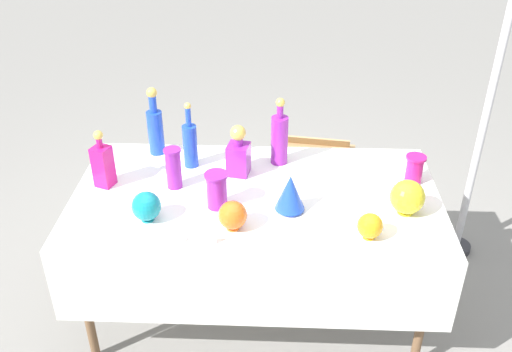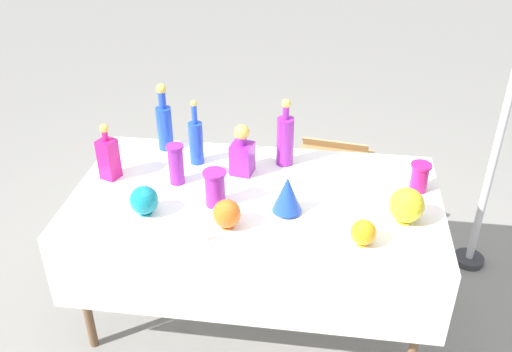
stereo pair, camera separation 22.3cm
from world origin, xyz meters
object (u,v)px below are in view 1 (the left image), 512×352
Objects in this scene: square_decanter_0 at (238,153)px; slender_vase_0 at (173,167)px; tall_bottle_1 at (190,143)px; round_bowl_2 at (233,215)px; square_decanter_1 at (103,164)px; round_bowl_3 at (370,226)px; fluted_vase_0 at (290,193)px; round_bowl_1 at (407,197)px; slender_vase_1 at (217,189)px; slender_vase_2 at (415,168)px; round_bowl_0 at (146,206)px; cardboard_box_behind_left at (316,170)px; canopy_pole at (488,107)px; tall_bottle_0 at (155,127)px; tall_bottle_2 at (279,138)px.

slender_vase_0 is at bearing -155.60° from square_decanter_0.
round_bowl_2 is at bearing -64.36° from tall_bottle_1.
square_decanter_1 is 1.32m from round_bowl_3.
round_bowl_2 is (0.26, -0.54, -0.06)m from tall_bottle_1.
fluted_vase_0 reaches higher than round_bowl_1.
square_decanter_0 is 1.53× the size of slender_vase_1.
slender_vase_2 is at bearing 72.42° from round_bowl_1.
tall_bottle_1 reaches higher than round_bowl_3.
round_bowl_0 is at bearing 174.66° from round_bowl_3.
round_bowl_3 is at bearing -4.13° from round_bowl_2.
round_bowl_3 reaches higher than cardboard_box_behind_left.
tall_bottle_1 is at bearing 75.06° from round_bowl_0.
slender_vase_1 reaches higher than round_bowl_1.
slender_vase_0 reaches higher than slender_vase_2.
slender_vase_0 reaches higher than round_bowl_0.
canopy_pole is (1.59, 0.31, 0.09)m from tall_bottle_1.
slender_vase_2 reaches higher than cardboard_box_behind_left.
tall_bottle_0 is 1.36m from round_bowl_1.
tall_bottle_0 is 1.81m from canopy_pole.
square_decanter_0 is 0.80m from round_bowl_3.
tall_bottle_2 is 0.70m from slender_vase_2.
round_bowl_0 reaches higher than round_bowl_3.
round_bowl_3 is 0.21× the size of cardboard_box_behind_left.
round_bowl_0 is (-0.65, -0.10, -0.02)m from fluted_vase_0.
tall_bottle_2 is at bearing 71.42° from round_bowl_2.
slender_vase_2 is 1.08× the size of round_bowl_2.
tall_bottle_1 is 1.93× the size of fluted_vase_0.
canopy_pole reaches higher than slender_vase_0.
round_bowl_2 is at bearing -108.58° from tall_bottle_2.
slender_vase_0 is at bearing 133.29° from round_bowl_2.
tall_bottle_0 is 2.05× the size of fluted_vase_0.
tall_bottle_1 is at bearing -32.50° from tall_bottle_0.
cardboard_box_behind_left is (-0.31, 1.40, -0.70)m from round_bowl_1.
cardboard_box_behind_left is at bearing 65.70° from square_decanter_0.
fluted_vase_0 is at bearing 150.30° from round_bowl_3.
tall_bottle_2 is at bearing 165.66° from slender_vase_2.
tall_bottle_1 is 2.43× the size of slender_vase_2.
square_decanter_1 reaches higher than round_bowl_3.
slender_vase_0 reaches higher than round_bowl_3.
slender_vase_0 is 1.42× the size of slender_vase_2.
tall_bottle_1 is 2.54× the size of round_bowl_0.
round_bowl_0 is (-0.13, -0.49, -0.06)m from tall_bottle_1.
slender_vase_1 is (0.58, -0.17, -0.02)m from square_decanter_1.
tall_bottle_1 reaches higher than slender_vase_2.
tall_bottle_2 reaches higher than fluted_vase_0.
round_bowl_0 reaches higher than round_bowl_2.
canopy_pole is at bearing 12.54° from tall_bottle_2.
cardboard_box_behind_left is (0.95, 0.88, -0.77)m from tall_bottle_0.
round_bowl_3 is at bearing -5.34° from round_bowl_0.
round_bowl_2 is at bearing -148.99° from fluted_vase_0.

